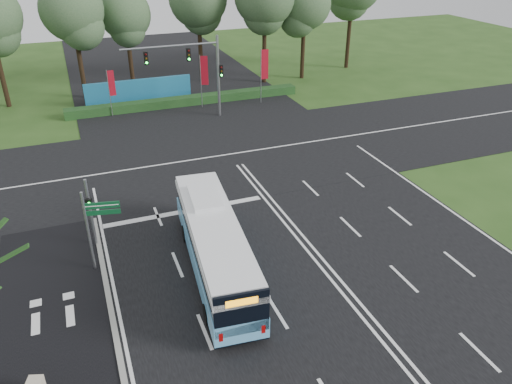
% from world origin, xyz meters
% --- Properties ---
extents(ground, '(120.00, 120.00, 0.00)m').
position_xyz_m(ground, '(0.00, 0.00, 0.00)').
color(ground, '#284918').
rests_on(ground, ground).
extents(road_main, '(20.00, 120.00, 0.04)m').
position_xyz_m(road_main, '(0.00, 0.00, 0.02)').
color(road_main, black).
rests_on(road_main, ground).
extents(road_cross, '(120.00, 14.00, 0.05)m').
position_xyz_m(road_cross, '(0.00, 12.00, 0.03)').
color(road_cross, black).
rests_on(road_cross, ground).
extents(bike_path, '(5.00, 18.00, 0.06)m').
position_xyz_m(bike_path, '(-12.50, -3.00, 0.03)').
color(bike_path, black).
rests_on(bike_path, ground).
extents(kerb_strip, '(0.25, 18.00, 0.12)m').
position_xyz_m(kerb_strip, '(-10.10, -3.00, 0.06)').
color(kerb_strip, gray).
rests_on(kerb_strip, ground).
extents(city_bus, '(3.29, 10.98, 3.10)m').
position_xyz_m(city_bus, '(-4.95, -1.20, 1.56)').
color(city_bus, '#65B5EA').
rests_on(city_bus, ground).
extents(pedestrian_signal, '(0.36, 0.44, 3.88)m').
position_xyz_m(pedestrian_signal, '(-10.22, 3.30, 2.12)').
color(pedestrian_signal, gray).
rests_on(pedestrian_signal, ground).
extents(street_sign, '(1.66, 0.42, 4.32)m').
position_xyz_m(street_sign, '(-10.12, 1.07, 2.70)').
color(street_sign, gray).
rests_on(street_sign, ground).
extents(banner_flag_left, '(0.61, 0.13, 4.14)m').
position_xyz_m(banner_flag_left, '(-6.73, 23.83, 2.72)').
color(banner_flag_left, gray).
rests_on(banner_flag_left, ground).
extents(banner_flag_mid, '(0.70, 0.26, 4.88)m').
position_xyz_m(banner_flag_mid, '(1.38, 23.10, 3.17)').
color(banner_flag_mid, gray).
rests_on(banner_flag_mid, ground).
extents(banner_flag_right, '(0.76, 0.08, 5.12)m').
position_xyz_m(banner_flag_right, '(7.03, 22.58, 3.31)').
color(banner_flag_right, gray).
rests_on(banner_flag_right, ground).
extents(traffic_light_gantry, '(8.41, 0.28, 7.00)m').
position_xyz_m(traffic_light_gantry, '(0.21, 20.50, 4.66)').
color(traffic_light_gantry, gray).
rests_on(traffic_light_gantry, ground).
extents(hedge, '(22.00, 1.20, 0.80)m').
position_xyz_m(hedge, '(0.00, 24.50, 0.40)').
color(hedge, '#143717').
rests_on(hedge, ground).
extents(blue_hoarding, '(10.00, 0.30, 2.20)m').
position_xyz_m(blue_hoarding, '(-4.00, 27.00, 1.10)').
color(blue_hoarding, '#1B6B96').
rests_on(blue_hoarding, ground).
extents(eucalyptus_row, '(48.52, 9.23, 12.77)m').
position_xyz_m(eucalyptus_row, '(1.47, 30.73, 8.42)').
color(eucalyptus_row, black).
rests_on(eucalyptus_row, ground).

